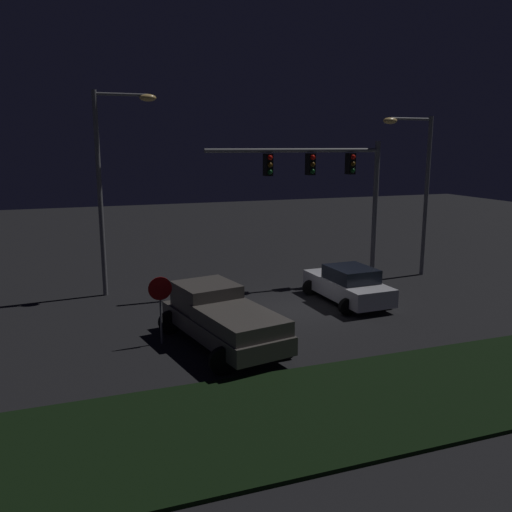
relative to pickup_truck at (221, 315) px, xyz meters
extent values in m
plane|color=black|center=(3.80, 2.72, -1.00)|extent=(80.00, 80.00, 0.00)
cube|color=black|center=(3.80, -5.15, -0.95)|extent=(23.62, 4.75, 0.10)
cube|color=#514C47|center=(0.03, -0.17, -0.32)|extent=(2.99, 5.68, 0.55)
cube|color=#514C47|center=(-0.19, 1.00, 0.38)|extent=(2.17, 2.22, 0.85)
cube|color=black|center=(-0.19, 1.00, 0.50)|extent=(2.02, 1.83, 0.51)
cube|color=#514C47|center=(0.24, -1.23, 0.18)|extent=(2.46, 3.33, 0.45)
cylinder|color=black|center=(-1.35, 1.54, -0.60)|extent=(0.80, 0.22, 0.80)
cylinder|color=black|center=(0.67, 1.93, -0.60)|extent=(0.80, 0.22, 0.80)
cylinder|color=black|center=(-0.61, -2.27, -0.60)|extent=(0.80, 0.22, 0.80)
cylinder|color=black|center=(1.41, -1.88, -0.60)|extent=(0.80, 0.22, 0.80)
cube|color=silver|center=(6.22, 2.85, -0.39)|extent=(1.96, 4.46, 0.70)
cube|color=black|center=(6.23, 2.60, 0.24)|extent=(1.67, 2.06, 0.55)
cylinder|color=black|center=(5.24, 4.31, -0.68)|extent=(0.64, 0.22, 0.64)
cylinder|color=black|center=(7.08, 4.38, -0.68)|extent=(0.64, 0.22, 0.64)
cylinder|color=black|center=(5.36, 1.32, -0.68)|extent=(0.64, 0.22, 0.64)
cylinder|color=black|center=(7.19, 1.39, -0.68)|extent=(0.64, 0.22, 0.64)
cylinder|color=slate|center=(9.28, 5.86, 2.25)|extent=(0.24, 0.24, 6.50)
cylinder|color=slate|center=(5.18, 5.86, 5.10)|extent=(8.20, 0.18, 0.18)
cube|color=black|center=(7.88, 5.86, 4.50)|extent=(0.32, 0.44, 0.95)
sphere|color=red|center=(7.88, 5.63, 4.80)|extent=(0.22, 0.22, 0.22)
sphere|color=#59380A|center=(7.88, 5.63, 4.50)|extent=(0.22, 0.22, 0.22)
sphere|color=#0C4719|center=(7.88, 5.63, 4.20)|extent=(0.22, 0.22, 0.22)
cube|color=black|center=(5.88, 5.86, 4.50)|extent=(0.32, 0.44, 0.95)
sphere|color=red|center=(5.88, 5.63, 4.80)|extent=(0.22, 0.22, 0.22)
sphere|color=#59380A|center=(5.88, 5.63, 4.50)|extent=(0.22, 0.22, 0.22)
sphere|color=#0C4719|center=(5.88, 5.63, 4.20)|extent=(0.22, 0.22, 0.22)
cube|color=black|center=(3.88, 5.86, 4.50)|extent=(0.32, 0.44, 0.95)
sphere|color=red|center=(3.88, 5.63, 4.80)|extent=(0.22, 0.22, 0.22)
sphere|color=#59380A|center=(3.88, 5.63, 4.50)|extent=(0.22, 0.22, 0.22)
sphere|color=#0C4719|center=(3.88, 5.63, 4.20)|extent=(0.22, 0.22, 0.22)
cylinder|color=slate|center=(-3.03, 7.31, 3.25)|extent=(0.20, 0.20, 8.49)
cylinder|color=slate|center=(-1.96, 7.31, 7.34)|extent=(2.13, 0.12, 0.12)
ellipsoid|color=#F9CC72|center=(-0.89, 7.31, 7.24)|extent=(0.70, 0.44, 0.30)
cylinder|color=slate|center=(12.10, 5.81, 2.83)|extent=(0.20, 0.20, 7.67)
cylinder|color=slate|center=(10.97, 5.81, 6.52)|extent=(2.25, 0.12, 0.12)
ellipsoid|color=#F9CC72|center=(9.84, 5.81, 6.42)|extent=(0.70, 0.44, 0.30)
cylinder|color=slate|center=(-1.79, 0.72, 0.10)|extent=(0.07, 0.07, 2.20)
cylinder|color=#B20C0F|center=(-1.79, 0.69, 0.85)|extent=(0.76, 0.03, 0.76)
camera|label=1|loc=(-4.56, -15.88, 5.32)|focal=37.75mm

